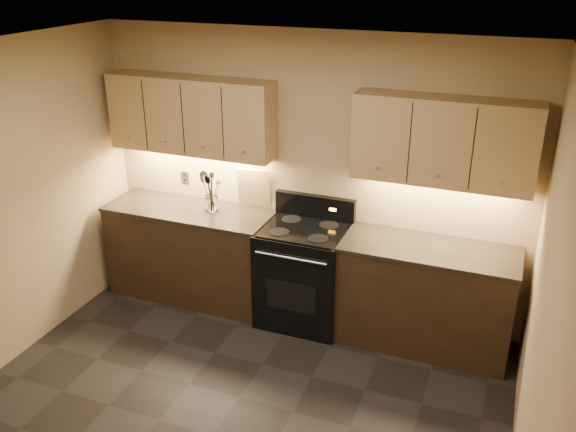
# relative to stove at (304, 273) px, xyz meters

# --- Properties ---
(ceiling) EXTENTS (4.00, 4.00, 0.00)m
(ceiling) POSITION_rel_stove_xyz_m (-0.08, -1.68, 2.12)
(ceiling) COLOR silver
(ceiling) RESTS_ON wall_back
(wall_back) EXTENTS (4.00, 0.04, 2.60)m
(wall_back) POSITION_rel_stove_xyz_m (-0.08, 0.32, 0.82)
(wall_back) COLOR tan
(wall_back) RESTS_ON ground
(wall_right) EXTENTS (0.04, 4.00, 2.60)m
(wall_right) POSITION_rel_stove_xyz_m (1.92, -1.68, 0.82)
(wall_right) COLOR tan
(wall_right) RESTS_ON ground
(counter_left) EXTENTS (1.62, 0.62, 0.93)m
(counter_left) POSITION_rel_stove_xyz_m (-1.18, 0.02, -0.01)
(counter_left) COLOR black
(counter_left) RESTS_ON ground
(counter_right) EXTENTS (1.46, 0.62, 0.93)m
(counter_right) POSITION_rel_stove_xyz_m (1.10, 0.02, -0.01)
(counter_right) COLOR black
(counter_right) RESTS_ON ground
(stove) EXTENTS (0.76, 0.68, 1.14)m
(stove) POSITION_rel_stove_xyz_m (0.00, 0.00, 0.00)
(stove) COLOR black
(stove) RESTS_ON ground
(upper_cab_left) EXTENTS (1.60, 0.30, 0.70)m
(upper_cab_left) POSITION_rel_stove_xyz_m (-1.18, 0.17, 1.32)
(upper_cab_left) COLOR tan
(upper_cab_left) RESTS_ON wall_back
(upper_cab_right) EXTENTS (1.44, 0.30, 0.70)m
(upper_cab_right) POSITION_rel_stove_xyz_m (1.10, 0.17, 1.32)
(upper_cab_right) COLOR tan
(upper_cab_right) RESTS_ON wall_back
(outlet_plate) EXTENTS (0.08, 0.01, 0.12)m
(outlet_plate) POSITION_rel_stove_xyz_m (-1.38, 0.31, 0.64)
(outlet_plate) COLOR #B2B5BA
(outlet_plate) RESTS_ON wall_back
(utensil_crock) EXTENTS (0.12, 0.12, 0.15)m
(utensil_crock) POSITION_rel_stove_xyz_m (-0.95, 0.06, 0.52)
(utensil_crock) COLOR white
(utensil_crock) RESTS_ON counter_left
(cutting_board) EXTENTS (0.32, 0.12, 0.39)m
(cutting_board) POSITION_rel_stove_xyz_m (-0.61, 0.28, 0.65)
(cutting_board) COLOR tan
(cutting_board) RESTS_ON counter_left
(wooden_spoon) EXTENTS (0.16, 0.15, 0.32)m
(wooden_spoon) POSITION_rel_stove_xyz_m (-0.98, 0.05, 0.63)
(wooden_spoon) COLOR tan
(wooden_spoon) RESTS_ON utensil_crock
(black_spoon) EXTENTS (0.07, 0.14, 0.36)m
(black_spoon) POSITION_rel_stove_xyz_m (-0.95, 0.08, 0.64)
(black_spoon) COLOR black
(black_spoon) RESTS_ON utensil_crock
(black_turner) EXTENTS (0.13, 0.19, 0.37)m
(black_turner) POSITION_rel_stove_xyz_m (-0.94, 0.03, 0.65)
(black_turner) COLOR black
(black_turner) RESTS_ON utensil_crock
(steel_spatula) EXTENTS (0.20, 0.10, 0.35)m
(steel_spatula) POSITION_rel_stove_xyz_m (-0.93, 0.06, 0.64)
(steel_spatula) COLOR silver
(steel_spatula) RESTS_ON utensil_crock
(steel_skimmer) EXTENTS (0.23, 0.15, 0.38)m
(steel_skimmer) POSITION_rel_stove_xyz_m (-0.91, 0.05, 0.65)
(steel_skimmer) COLOR silver
(steel_skimmer) RESTS_ON utensil_crock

